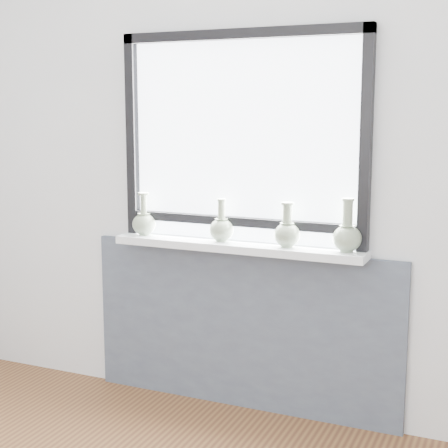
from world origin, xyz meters
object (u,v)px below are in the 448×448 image
at_px(windowsill, 237,247).
at_px(vase_c, 287,232).
at_px(vase_a, 144,222).
at_px(vase_d, 347,235).
at_px(vase_b, 221,228).

bearing_deg(windowsill, vase_c, -0.20).
bearing_deg(vase_a, vase_c, -0.22).
bearing_deg(vase_d, windowsill, -179.57).
xyz_separation_m(vase_c, vase_d, (0.29, 0.01, 0.01)).
bearing_deg(vase_b, windowsill, -3.32).
height_order(vase_a, vase_d, vase_d).
xyz_separation_m(windowsill, vase_d, (0.56, 0.00, 0.10)).
relative_size(vase_a, vase_b, 1.04).
bearing_deg(windowsill, vase_a, 179.76).
xyz_separation_m(windowsill, vase_c, (0.27, -0.00, 0.09)).
relative_size(windowsill, vase_c, 6.00).
height_order(windowsill, vase_b, vase_b).
distance_m(windowsill, vase_c, 0.28).
height_order(vase_c, vase_d, vase_d).
bearing_deg(vase_c, vase_a, 179.78).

